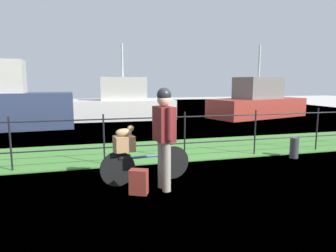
# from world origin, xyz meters

# --- Properties ---
(ground_plane) EXTENTS (60.00, 60.00, 0.00)m
(ground_plane) POSITION_xyz_m (0.00, 0.00, 0.00)
(ground_plane) COLOR beige
(grass_strip) EXTENTS (27.00, 2.40, 0.03)m
(grass_strip) POSITION_xyz_m (0.00, 3.22, 0.01)
(grass_strip) COLOR #478438
(grass_strip) RESTS_ON ground
(harbor_water) EXTENTS (30.00, 30.00, 0.00)m
(harbor_water) POSITION_xyz_m (0.00, 10.69, 0.00)
(harbor_water) COLOR slate
(harbor_water) RESTS_ON ground
(iron_fence) EXTENTS (18.04, 0.04, 1.11)m
(iron_fence) POSITION_xyz_m (0.00, 2.22, 0.64)
(iron_fence) COLOR black
(iron_fence) RESTS_ON ground
(bicycle_main) EXTENTS (1.63, 0.31, 0.60)m
(bicycle_main) POSITION_xyz_m (-1.15, 0.93, 0.32)
(bicycle_main) COLOR black
(bicycle_main) RESTS_ON ground
(wooden_crate) EXTENTS (0.37, 0.33, 0.26)m
(wooden_crate) POSITION_xyz_m (-1.52, 0.87, 0.73)
(wooden_crate) COLOR #A87F51
(wooden_crate) RESTS_ON bicycle_main
(terrier_dog) EXTENTS (0.32, 0.18, 0.18)m
(terrier_dog) POSITION_xyz_m (-1.50, 0.88, 0.94)
(terrier_dog) COLOR tan
(terrier_dog) RESTS_ON wooden_crate
(cyclist_person) EXTENTS (0.32, 0.54, 1.68)m
(cyclist_person) POSITION_xyz_m (-0.91, 0.51, 1.00)
(cyclist_person) COLOR gray
(cyclist_person) RESTS_ON ground
(backpack_on_paving) EXTENTS (0.33, 0.28, 0.40)m
(backpack_on_paving) POSITION_xyz_m (-1.35, 0.41, 0.20)
(backpack_on_paving) COLOR maroon
(backpack_on_paving) RESTS_ON ground
(mooring_bollard) EXTENTS (0.20, 0.20, 0.48)m
(mooring_bollard) POSITION_xyz_m (2.55, 1.72, 0.24)
(mooring_bollard) COLOR #38383D
(mooring_bollard) RESTS_ON ground
(moored_boat_mid) EXTENTS (4.90, 2.26, 3.62)m
(moored_boat_mid) POSITION_xyz_m (-0.51, 10.34, 0.74)
(moored_boat_mid) COLOR silver
(moored_boat_mid) RESTS_ON ground
(moored_boat_far) EXTENTS (5.60, 3.45, 3.63)m
(moored_boat_far) POSITION_xyz_m (6.30, 9.43, 0.74)
(moored_boat_far) COLOR #9E3328
(moored_boat_far) RESTS_ON ground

